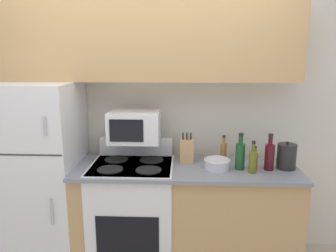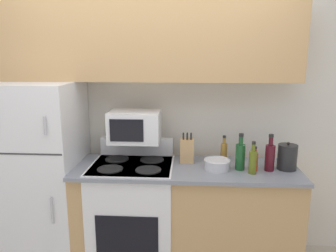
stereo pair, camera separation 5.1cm
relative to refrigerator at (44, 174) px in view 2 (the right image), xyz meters
name	(u,v)px [view 2 (the right image)]	position (x,y,z in m)	size (l,w,h in m)	color
wall_back	(153,116)	(0.93, 0.37, 0.47)	(8.00, 0.05, 2.55)	silver
lower_cabinets	(185,217)	(1.25, -0.04, -0.35)	(1.85, 0.63, 0.93)	tan
refrigerator	(44,174)	(0.00, 0.00, 0.00)	(0.65, 0.69, 1.62)	white
upper_cabinets	(149,41)	(0.93, 0.17, 1.14)	(2.50, 0.33, 0.67)	tan
stove	(133,214)	(0.80, -0.05, -0.33)	(0.69, 0.61, 1.10)	white
microwave	(135,127)	(0.80, 0.08, 0.43)	(0.43, 0.31, 0.27)	white
knife_block	(187,151)	(1.26, 0.07, 0.22)	(0.12, 0.09, 0.26)	tan
bowl	(217,164)	(1.50, -0.10, 0.16)	(0.21, 0.21, 0.09)	silver
bottle_hot_sauce	(255,161)	(1.80, -0.10, 0.20)	(0.05, 0.05, 0.20)	red
bottle_wine_green	(240,156)	(1.69, -0.09, 0.24)	(0.08, 0.08, 0.30)	#194C23
bottle_olive_oil	(253,161)	(1.77, -0.17, 0.22)	(0.06, 0.06, 0.26)	#5B6619
bottle_vinegar	(224,152)	(1.57, 0.08, 0.21)	(0.06, 0.06, 0.24)	olive
bottle_wine_red	(270,156)	(1.92, -0.09, 0.24)	(0.08, 0.08, 0.30)	#470F19
kettle	(287,157)	(2.07, -0.05, 0.22)	(0.15, 0.15, 0.23)	black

